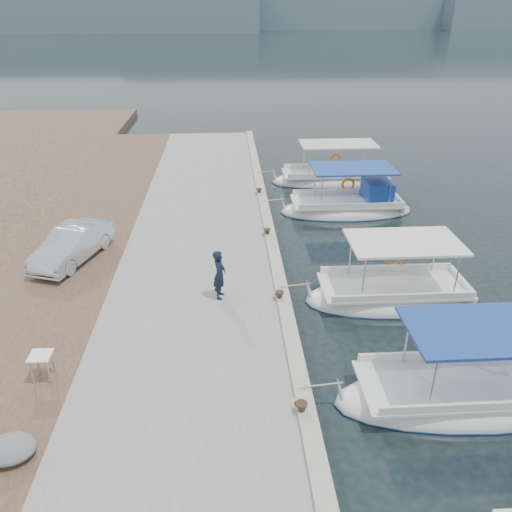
{
  "coord_description": "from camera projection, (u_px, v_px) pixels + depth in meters",
  "views": [
    {
      "loc": [
        -1.93,
        -12.16,
        9.09
      ],
      "look_at": [
        -1.0,
        3.34,
        1.2
      ],
      "focal_mm": 35.0,
      "sensor_mm": 36.0,
      "label": 1
    }
  ],
  "objects": [
    {
      "name": "fishing_caique_c",
      "position": [
        392.0,
        297.0,
        17.04
      ],
      "size": [
        6.02,
        2.45,
        2.83
      ],
      "color": "silver",
      "rests_on": "ground"
    },
    {
      "name": "fishing_caique_e",
      "position": [
        333.0,
        180.0,
        28.26
      ],
      "size": [
        6.91,
        2.4,
        2.83
      ],
      "color": "silver",
      "rests_on": "ground"
    },
    {
      "name": "mooring_bollards",
      "position": [
        280.0,
        295.0,
        16.04
      ],
      "size": [
        0.28,
        20.28,
        0.33
      ],
      "color": "black",
      "rests_on": "concrete_quay"
    },
    {
      "name": "fishing_caique_b",
      "position": [
        474.0,
        396.0,
        12.74
      ],
      "size": [
        7.3,
        2.42,
        2.83
      ],
      "color": "silver",
      "rests_on": "ground"
    },
    {
      "name": "quay_curb",
      "position": [
        274.0,
        251.0,
        19.23
      ],
      "size": [
        0.44,
        40.0,
        0.12
      ],
      "primitive_type": "cube",
      "color": "#A4A192",
      "rests_on": "concrete_quay"
    },
    {
      "name": "fishing_caique_d",
      "position": [
        348.0,
        208.0,
        24.21
      ],
      "size": [
        6.42,
        2.54,
        2.83
      ],
      "color": "silver",
      "rests_on": "ground"
    },
    {
      "name": "parked_car",
      "position": [
        72.0,
        245.0,
        18.4
      ],
      "size": [
        2.5,
        4.04,
        1.26
      ],
      "primitive_type": "imported",
      "rotation": [
        0.0,
        0.0,
        -0.33
      ],
      "color": "silver",
      "rests_on": "cobblestone_strip"
    },
    {
      "name": "fisherman",
      "position": [
        219.0,
        274.0,
        15.96
      ],
      "size": [
        0.48,
        0.65,
        1.66
      ],
      "primitive_type": "imported",
      "rotation": [
        0.0,
        0.0,
        1.44
      ],
      "color": "black",
      "rests_on": "concrete_quay"
    },
    {
      "name": "tarp_bundle",
      "position": [
        10.0,
        449.0,
        10.5
      ],
      "size": [
        1.1,
        0.9,
        0.4
      ],
      "primitive_type": "ellipsoid",
      "color": "slate",
      "rests_on": "cobblestone_strip"
    },
    {
      "name": "folding_table",
      "position": [
        42.0,
        362.0,
        12.56
      ],
      "size": [
        0.55,
        0.55,
        0.73
      ],
      "color": "silver",
      "rests_on": "cobblestone_strip"
    },
    {
      "name": "ground",
      "position": [
        296.0,
        340.0,
        15.04
      ],
      "size": [
        400.0,
        400.0,
        0.0
      ],
      "primitive_type": "plane",
      "color": "black",
      "rests_on": "ground"
    },
    {
      "name": "distant_hills",
      "position": [
        304.0,
        7.0,
        192.49
      ],
      "size": [
        330.0,
        60.0,
        18.0
      ],
      "color": "slate",
      "rests_on": "ground"
    },
    {
      "name": "cobblestone_strip",
      "position": [
        70.0,
        263.0,
        18.95
      ],
      "size": [
        4.0,
        40.0,
        0.5
      ],
      "primitive_type": "cube",
      "color": "#4F3629",
      "rests_on": "ground"
    },
    {
      "name": "concrete_quay",
      "position": [
        202.0,
        260.0,
        19.22
      ],
      "size": [
        6.0,
        40.0,
        0.5
      ],
      "primitive_type": "cube",
      "color": "gray",
      "rests_on": "ground"
    }
  ]
}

